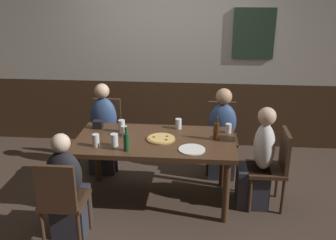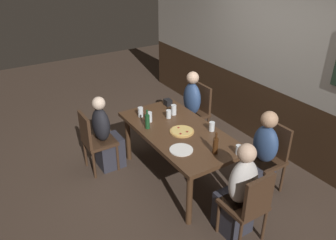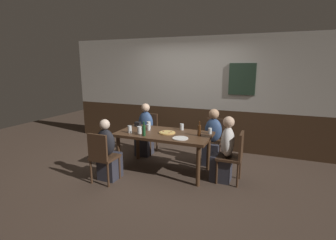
{
  "view_description": "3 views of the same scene",
  "coord_description": "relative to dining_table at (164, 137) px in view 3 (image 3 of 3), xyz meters",
  "views": [
    {
      "loc": [
        0.48,
        -3.79,
        2.38
      ],
      "look_at": [
        0.14,
        -0.02,
        0.98
      ],
      "focal_mm": 41.25,
      "sensor_mm": 36.0,
      "label": 1
    },
    {
      "loc": [
        3.02,
        -2.05,
        2.8
      ],
      "look_at": [
        -0.16,
        -0.06,
        0.83
      ],
      "focal_mm": 35.77,
      "sensor_mm": 36.0,
      "label": 2
    },
    {
      "loc": [
        1.76,
        -4.14,
        1.95
      ],
      "look_at": [
        0.11,
        -0.07,
        1.0
      ],
      "focal_mm": 27.1,
      "sensor_mm": 36.0,
      "label": 3
    }
  ],
  "objects": [
    {
      "name": "person_right_far",
      "position": [
        0.76,
        0.7,
        -0.19
      ],
      "size": [
        0.34,
        0.37,
        1.12
      ],
      "color": "#2D2D38",
      "rests_on": "ground_plane"
    },
    {
      "name": "person_head_east",
      "position": [
        1.11,
        0.0,
        -0.18
      ],
      "size": [
        0.37,
        0.34,
        1.14
      ],
      "color": "#2D2D38",
      "rests_on": "ground_plane"
    },
    {
      "name": "chair_left_near",
      "position": [
        -0.76,
        -0.86,
        -0.16
      ],
      "size": [
        0.4,
        0.4,
        0.88
      ],
      "color": "#422B1C",
      "rests_on": "ground_plane"
    },
    {
      "name": "chair_right_far",
      "position": [
        0.76,
        0.86,
        -0.16
      ],
      "size": [
        0.4,
        0.4,
        0.88
      ],
      "color": "#422B1C",
      "rests_on": "ground_plane"
    },
    {
      "name": "chair_left_far",
      "position": [
        -0.76,
        0.86,
        -0.16
      ],
      "size": [
        0.4,
        0.4,
        0.88
      ],
      "color": "#422B1C",
      "rests_on": "ground_plane"
    },
    {
      "name": "pizza",
      "position": [
        0.06,
        0.0,
        0.09
      ],
      "size": [
        0.3,
        0.3,
        0.03
      ],
      "color": "tan",
      "rests_on": "dining_table"
    },
    {
      "name": "plate_white_large",
      "position": [
        0.4,
        -0.24,
        0.09
      ],
      "size": [
        0.27,
        0.27,
        0.01
      ],
      "primitive_type": "cylinder",
      "color": "white",
      "rests_on": "dining_table"
    },
    {
      "name": "pint_glass_stout",
      "position": [
        0.79,
        0.26,
        0.13
      ],
      "size": [
        0.07,
        0.07,
        0.11
      ],
      "color": "silver",
      "rests_on": "dining_table"
    },
    {
      "name": "wall_back",
      "position": [
        0.01,
        1.65,
        0.64
      ],
      "size": [
        6.4,
        0.13,
        2.6
      ],
      "color": "#3D2819",
      "rests_on": "ground_plane"
    },
    {
      "name": "pint_glass_pale",
      "position": [
        -0.4,
        -0.2,
        0.14
      ],
      "size": [
        0.08,
        0.08,
        0.13
      ],
      "color": "silver",
      "rests_on": "dining_table"
    },
    {
      "name": "condiment_caddy",
      "position": [
        -0.69,
        0.27,
        0.13
      ],
      "size": [
        0.11,
        0.09,
        0.09
      ],
      "primitive_type": "cube",
      "color": "black",
      "rests_on": "dining_table"
    },
    {
      "name": "beer_bottle_green",
      "position": [
        -0.25,
        -0.31,
        0.18
      ],
      "size": [
        0.06,
        0.06,
        0.25
      ],
      "color": "#194723",
      "rests_on": "dining_table"
    },
    {
      "name": "beer_bottle_brown",
      "position": [
        0.65,
        0.05,
        0.18
      ],
      "size": [
        0.06,
        0.06,
        0.26
      ],
      "color": "#42230F",
      "rests_on": "dining_table"
    },
    {
      "name": "dining_table",
      "position": [
        0.0,
        0.0,
        0.0
      ],
      "size": [
        1.72,
        0.89,
        0.74
      ],
      "color": "#472D1C",
      "rests_on": "ground_plane"
    },
    {
      "name": "ground_plane",
      "position": [
        0.0,
        0.0,
        -0.66
      ],
      "size": [
        12.0,
        12.0,
        0.0
      ],
      "primitive_type": "plane",
      "color": "#423328"
    },
    {
      "name": "chair_head_east",
      "position": [
        1.27,
        0.0,
        -0.16
      ],
      "size": [
        0.4,
        0.4,
        0.88
      ],
      "color": "#422B1C",
      "rests_on": "ground_plane"
    },
    {
      "name": "person_left_far",
      "position": [
        -0.76,
        0.7,
        -0.18
      ],
      "size": [
        0.34,
        0.37,
        1.14
      ],
      "color": "#2D2D38",
      "rests_on": "ground_plane"
    },
    {
      "name": "tumbler_water",
      "position": [
        -0.4,
        0.18,
        0.14
      ],
      "size": [
        0.07,
        0.07,
        0.14
      ],
      "color": "silver",
      "rests_on": "dining_table"
    },
    {
      "name": "beer_glass_tall",
      "position": [
        -0.35,
        0.07,
        0.13
      ],
      "size": [
        0.07,
        0.07,
        0.11
      ],
      "color": "silver",
      "rests_on": "dining_table"
    },
    {
      "name": "person_left_near",
      "position": [
        -0.76,
        -0.69,
        -0.21
      ],
      "size": [
        0.34,
        0.37,
        1.08
      ],
      "color": "#2D2D38",
      "rests_on": "ground_plane"
    },
    {
      "name": "highball_clear",
      "position": [
        0.23,
        0.34,
        0.13
      ],
      "size": [
        0.07,
        0.07,
        0.12
      ],
      "color": "silver",
      "rests_on": "dining_table"
    },
    {
      "name": "tumbler_short",
      "position": [
        -0.58,
        -0.23,
        0.14
      ],
      "size": [
        0.07,
        0.07,
        0.13
      ],
      "color": "silver",
      "rests_on": "dining_table"
    }
  ]
}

